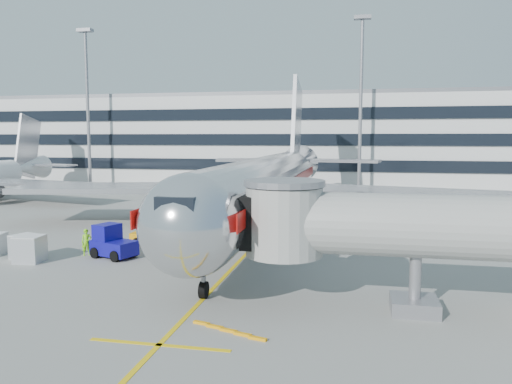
% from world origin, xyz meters
% --- Properties ---
extents(ground, '(180.00, 180.00, 0.00)m').
position_xyz_m(ground, '(0.00, 0.00, 0.00)').
color(ground, gray).
rests_on(ground, ground).
extents(lead_in_line, '(0.25, 70.00, 0.01)m').
position_xyz_m(lead_in_line, '(0.00, 10.00, 0.01)').
color(lead_in_line, yellow).
rests_on(lead_in_line, ground).
extents(stop_bar, '(6.00, 0.25, 0.01)m').
position_xyz_m(stop_bar, '(0.00, -14.00, 0.01)').
color(stop_bar, yellow).
rests_on(stop_bar, ground).
extents(main_jet, '(50.95, 48.70, 16.06)m').
position_xyz_m(main_jet, '(0.00, 11.72, 4.23)').
color(main_jet, silver).
rests_on(main_jet, ground).
extents(jet_bridge, '(17.80, 4.50, 7.00)m').
position_xyz_m(jet_bridge, '(12.18, -8.00, 3.87)').
color(jet_bridge, silver).
rests_on(jet_bridge, ground).
extents(terminal, '(150.00, 24.25, 15.60)m').
position_xyz_m(terminal, '(0.00, 57.95, 7.80)').
color(terminal, silver).
rests_on(terminal, ground).
extents(light_mast_west, '(2.40, 1.20, 25.45)m').
position_xyz_m(light_mast_west, '(-35.00, 42.00, 14.88)').
color(light_mast_west, gray).
rests_on(light_mast_west, ground).
extents(light_mast_centre, '(2.40, 1.20, 25.45)m').
position_xyz_m(light_mast_centre, '(8.00, 42.00, 14.88)').
color(light_mast_centre, gray).
rests_on(light_mast_centre, ground).
extents(belt_loader, '(4.69, 1.73, 2.24)m').
position_xyz_m(belt_loader, '(-7.33, 4.02, 0.64)').
color(belt_loader, '#F89F0A').
rests_on(belt_loader, ground).
extents(baggage_tug, '(3.50, 2.81, 2.31)m').
position_xyz_m(baggage_tug, '(-8.96, -0.66, 1.00)').
color(baggage_tug, '#0F0B83').
rests_on(baggage_tug, ground).
extents(cargo_container_left, '(1.82, 1.82, 1.77)m').
position_xyz_m(cargo_container_left, '(-13.75, -2.99, 0.89)').
color(cargo_container_left, silver).
rests_on(cargo_container_left, ground).
extents(cargo_container_front, '(1.97, 1.97, 1.67)m').
position_xyz_m(cargo_container_front, '(-14.62, -2.25, 0.84)').
color(cargo_container_front, silver).
rests_on(cargo_container_front, ground).
extents(ramp_worker, '(0.83, 0.77, 1.90)m').
position_xyz_m(ramp_worker, '(-11.00, -0.52, 0.95)').
color(ramp_worker, '#7EE117').
rests_on(ramp_worker, ground).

